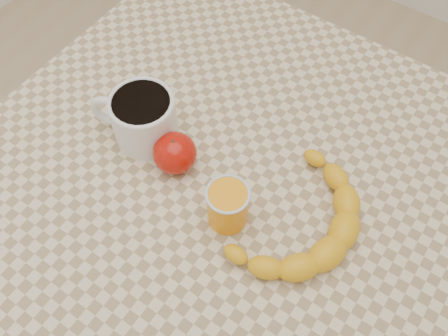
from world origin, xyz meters
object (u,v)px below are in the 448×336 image
Objects in this scene: coffee_mug at (142,117)px; apple at (175,153)px; banana at (299,221)px; table at (224,201)px; orange_juice_glass at (228,205)px.

coffee_mug is 0.08m from apple.
banana is (0.29, -0.00, -0.03)m from coffee_mug.
table is at bearing -171.95° from banana.
coffee_mug reaches higher than apple.
banana is at bearing 25.45° from orange_juice_glass.
table is 10.86× the size of apple.
apple is at bearing -12.69° from coffee_mug.
orange_juice_glass is at bearing -140.98° from banana.
coffee_mug is 0.29m from banana.
coffee_mug reaches higher than banana.
table is 2.61× the size of banana.
coffee_mug is at bearing 165.97° from orange_juice_glass.
orange_juice_glass is (0.20, -0.05, -0.01)m from coffee_mug.
coffee_mug is at bearing -167.31° from banana.
orange_juice_glass is at bearing -14.03° from coffee_mug.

